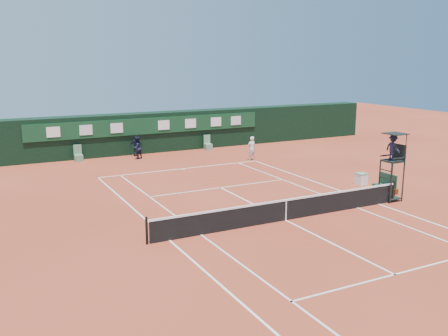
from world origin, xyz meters
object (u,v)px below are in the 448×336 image
(umpire_chair, at_px, (393,153))
(player, at_px, (252,148))
(tennis_net, at_px, (286,209))
(player_bench, at_px, (386,183))
(cooler, at_px, (361,179))

(umpire_chair, xyz_separation_m, player, (-1.01, 12.09, -1.62))
(tennis_net, bearing_deg, player, 66.13)
(umpire_chair, height_order, player_bench, umpire_chair)
(cooler, bearing_deg, player, 102.93)
(cooler, bearing_deg, player_bench, -99.03)
(umpire_chair, relative_size, player_bench, 2.85)
(umpire_chair, xyz_separation_m, cooler, (1.03, 3.22, -2.13))
(umpire_chair, distance_m, player_bench, 2.21)
(player_bench, bearing_deg, cooler, 80.97)
(player, bearing_deg, tennis_net, 61.40)
(tennis_net, xyz_separation_m, player, (5.45, 12.33, 0.33))
(player_bench, bearing_deg, tennis_net, -170.26)
(tennis_net, bearing_deg, cooler, 24.79)
(player_bench, bearing_deg, player, 98.60)
(player_bench, xyz_separation_m, cooler, (0.36, 2.24, -0.27))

